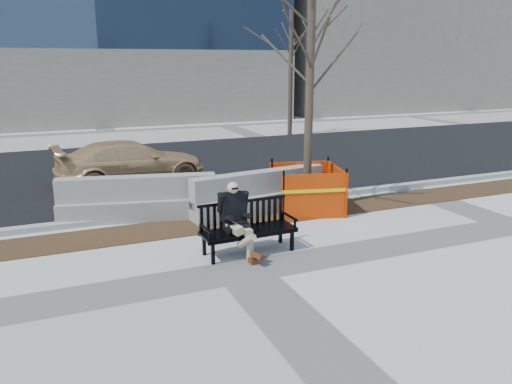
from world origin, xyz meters
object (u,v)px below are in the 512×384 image
Objects in this scene: sedan at (133,183)px; jersey_barrier_left at (139,219)px; seated_man at (235,254)px; jersey_barrier_right at (259,211)px; bench at (249,253)px; tree_fence at (306,210)px.

jersey_barrier_left is at bearing 167.50° from sedan.
seated_man is 0.39× the size of jersey_barrier_left.
sedan reaches higher than jersey_barrier_right.
seated_man is 0.31× the size of sedan.
bench is 0.32× the size of tree_fence.
sedan is 3.49m from jersey_barrier_left.
tree_fence is (2.27, 1.99, 0.00)m from bench.
bench is at bearing -11.38° from seated_man.
bench is 0.53× the size of jersey_barrier_right.
jersey_barrier_right is (2.27, -3.99, 0.00)m from sedan.
bench is 0.52× the size of jersey_barrier_left.
bench is 1.35× the size of seated_man.
seated_man reaches higher than jersey_barrier_right.
sedan is at bearing 111.56° from jersey_barrier_right.
seated_man is at bearing -142.22° from tree_fence.
jersey_barrier_left is (-0.43, -3.46, 0.00)m from sedan.
seated_man reaches higher than jersey_barrier_left.
sedan is (-0.82, 6.27, 0.00)m from seated_man.
jersey_barrier_right is (2.69, -0.53, 0.00)m from jersey_barrier_left.
jersey_barrier_left is (-1.49, 2.85, 0.00)m from bench.
bench is 3.21m from jersey_barrier_left.
sedan is at bearing 97.70° from bench.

